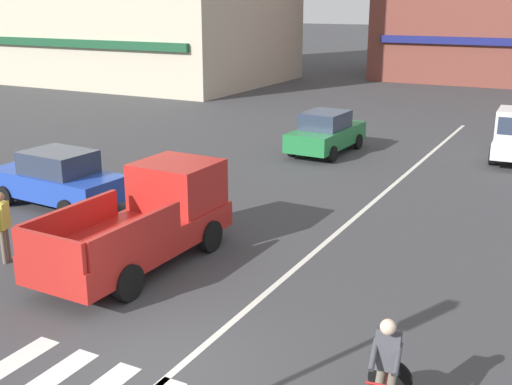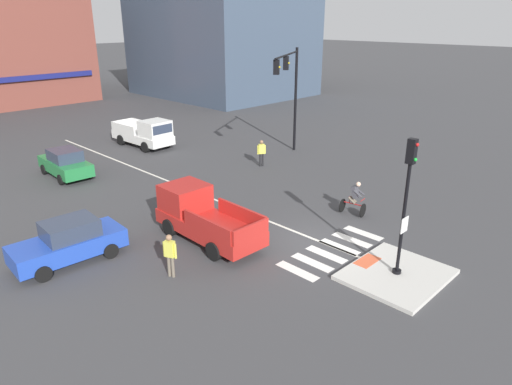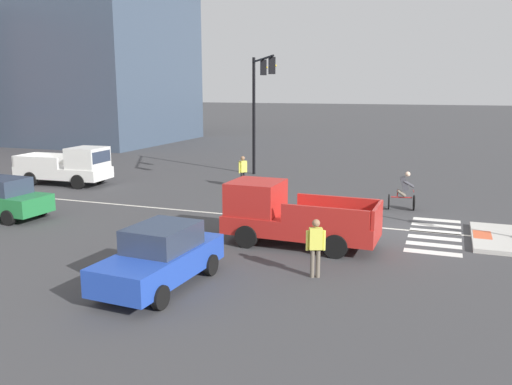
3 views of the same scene
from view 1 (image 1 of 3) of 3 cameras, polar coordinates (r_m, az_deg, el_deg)
The scene contains 9 objects.
ground_plane at distance 10.90m, azimuth -8.61°, elevation -15.23°, with size 300.00×300.00×0.00m, color #3D3D3F.
crosswalk_stripe_a at distance 11.61m, azimuth -21.10°, elevation -14.10°, with size 0.44×1.80×0.01m, color silver.
crosswalk_stripe_b at distance 11.02m, azimuth -17.90°, elevation -15.53°, with size 0.44×1.80×0.01m, color silver.
lane_centre_line at distance 19.03m, azimuth 10.20°, elevation -1.05°, with size 0.14×28.00×0.01m, color silver.
car_blue_cross_left at distance 19.30m, azimuth -17.33°, elevation 1.19°, with size 4.19×2.02×1.64m.
car_green_westbound_distant at distance 25.10m, azimuth 6.27°, elevation 5.35°, with size 1.97×4.17×1.64m.
pickup_truck_red_westbound_near at distance 14.70m, azimuth -9.53°, elevation -2.39°, with size 2.14×5.14×2.08m.
cyclist at distance 9.33m, azimuth 11.58°, elevation -15.08°, with size 0.82×1.18×1.68m.
pedestrian_at_curb_left at distance 15.44m, azimuth -21.70°, elevation -2.42°, with size 0.34×0.52×1.67m.
Camera 1 is at (5.68, -7.32, 5.74)m, focal length 44.79 mm.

